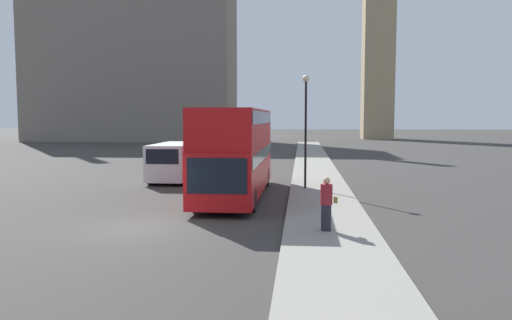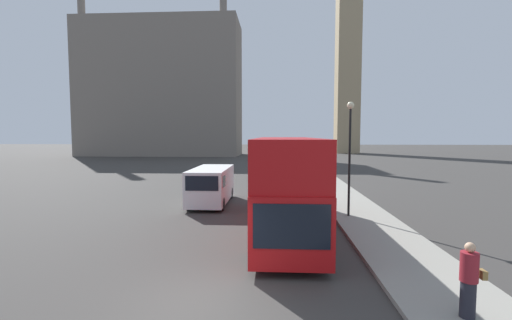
{
  "view_description": "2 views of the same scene",
  "coord_description": "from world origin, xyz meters",
  "px_view_note": "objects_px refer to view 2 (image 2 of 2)",
  "views": [
    {
      "loc": [
        5.58,
        -16.66,
        3.84
      ],
      "look_at": [
        3.33,
        7.74,
        1.76
      ],
      "focal_mm": 35.0,
      "sensor_mm": 36.0,
      "label": 1
    },
    {
      "loc": [
        1.95,
        -8.32,
        4.35
      ],
      "look_at": [
        0.58,
        15.64,
        2.6
      ],
      "focal_mm": 24.0,
      "sensor_mm": 36.0,
      "label": 2
    }
  ],
  "objects_px": {
    "clock_tower": "(349,1)",
    "white_van": "(211,185)",
    "pedestrian": "(469,280)",
    "street_lamp": "(350,142)",
    "red_double_decker_bus": "(286,179)"
  },
  "relations": [
    {
      "from": "red_double_decker_bus",
      "to": "white_van",
      "type": "xyz_separation_m",
      "value": [
        -4.53,
        5.64,
        -1.13
      ]
    },
    {
      "from": "clock_tower",
      "to": "street_lamp",
      "type": "bearing_deg",
      "value": -101.38
    },
    {
      "from": "white_van",
      "to": "street_lamp",
      "type": "distance_m",
      "value": 8.99
    },
    {
      "from": "clock_tower",
      "to": "red_double_decker_bus",
      "type": "relative_size",
      "value": 6.19
    },
    {
      "from": "clock_tower",
      "to": "pedestrian",
      "type": "distance_m",
      "value": 84.83
    },
    {
      "from": "clock_tower",
      "to": "white_van",
      "type": "relative_size",
      "value": 12.43
    },
    {
      "from": "clock_tower",
      "to": "pedestrian",
      "type": "xyz_separation_m",
      "value": [
        -12.72,
        -76.32,
        -34.78
      ]
    },
    {
      "from": "pedestrian",
      "to": "street_lamp",
      "type": "relative_size",
      "value": 0.3
    },
    {
      "from": "red_double_decker_bus",
      "to": "pedestrian",
      "type": "bearing_deg",
      "value": -62.58
    },
    {
      "from": "red_double_decker_bus",
      "to": "pedestrian",
      "type": "distance_m",
      "value": 8.72
    },
    {
      "from": "red_double_decker_bus",
      "to": "white_van",
      "type": "height_order",
      "value": "red_double_decker_bus"
    },
    {
      "from": "clock_tower",
      "to": "street_lamp",
      "type": "height_order",
      "value": "clock_tower"
    },
    {
      "from": "white_van",
      "to": "red_double_decker_bus",
      "type": "bearing_deg",
      "value": -51.21
    },
    {
      "from": "pedestrian",
      "to": "street_lamp",
      "type": "bearing_deg",
      "value": 93.61
    },
    {
      "from": "clock_tower",
      "to": "white_van",
      "type": "bearing_deg",
      "value": -108.61
    }
  ]
}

